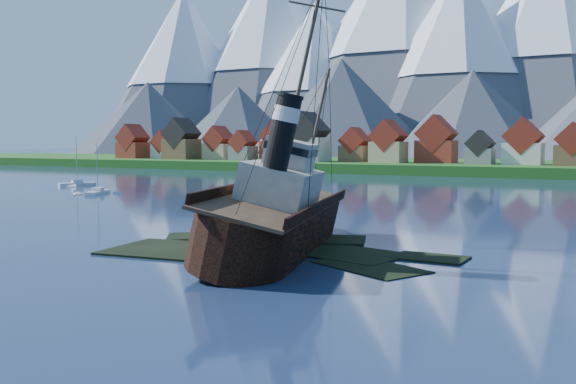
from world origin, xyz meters
The scene contains 8 objects.
ground centered at (0.00, 0.00, 0.00)m, with size 1400.00×1400.00×0.00m, color #1C2C4E.
shoal centered at (1.78, 2.15, -0.35)m, with size 31.71×21.24×1.14m.
shore_bank centered at (0.00, 170.00, 0.00)m, with size 600.00×80.00×3.20m, color #174D16.
seawall centered at (0.00, 132.00, 0.00)m, with size 600.00×2.50×2.00m, color #3F3D38.
town centered at (-33.12, 152.18, 8.99)m, with size 250.96×16.69×17.30m.
tugboat_wreck centered at (1.69, 2.72, 3.16)m, with size 7.38×31.79×25.19m.
sailboat_a centered at (-59.32, 39.73, 0.22)m, with size 5.45×8.23×9.98m.
sailboat_b centered at (-80.06, 53.69, 0.27)m, with size 5.42×7.86×11.39m.
Camera 1 is at (30.72, -47.31, 9.82)m, focal length 40.00 mm.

